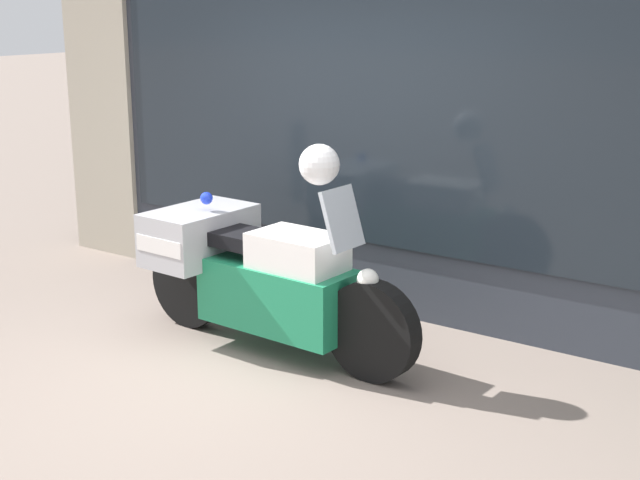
# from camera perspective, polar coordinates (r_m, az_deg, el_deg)

# --- Properties ---
(ground_plane) EXTENTS (60.00, 60.00, 0.00)m
(ground_plane) POSITION_cam_1_polar(r_m,az_deg,el_deg) (5.71, -6.84, -9.35)
(ground_plane) COLOR gray
(shop_building) EXTENTS (6.62, 0.55, 4.08)m
(shop_building) POSITION_cam_1_polar(r_m,az_deg,el_deg) (7.02, 1.29, 12.64)
(shop_building) COLOR #333842
(shop_building) RESTS_ON ground
(window_display) EXTENTS (5.37, 0.30, 2.12)m
(window_display) POSITION_cam_1_polar(r_m,az_deg,el_deg) (6.93, 6.27, -0.50)
(window_display) COLOR slate
(window_display) RESTS_ON ground
(paramedic_motorcycle) EXTENTS (2.29, 0.82, 1.22)m
(paramedic_motorcycle) POSITION_cam_1_polar(r_m,az_deg,el_deg) (6.18, -4.21, -2.04)
(paramedic_motorcycle) COLOR black
(paramedic_motorcycle) RESTS_ON ground
(white_helmet) EXTENTS (0.26, 0.26, 0.26)m
(white_helmet) POSITION_cam_1_polar(r_m,az_deg,el_deg) (5.64, -0.04, 4.85)
(white_helmet) COLOR white
(white_helmet) RESTS_ON paramedic_motorcycle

